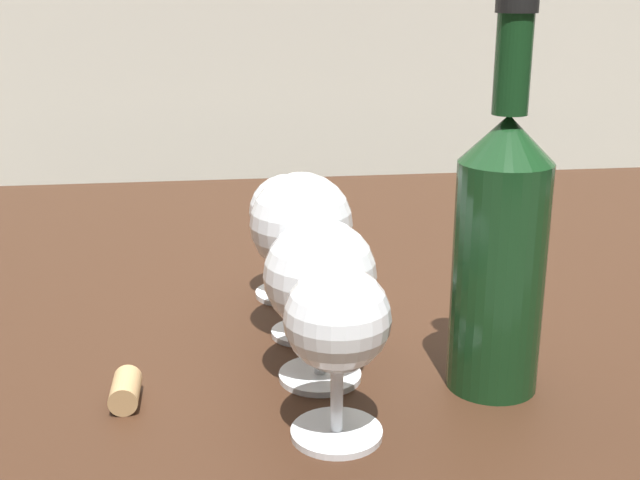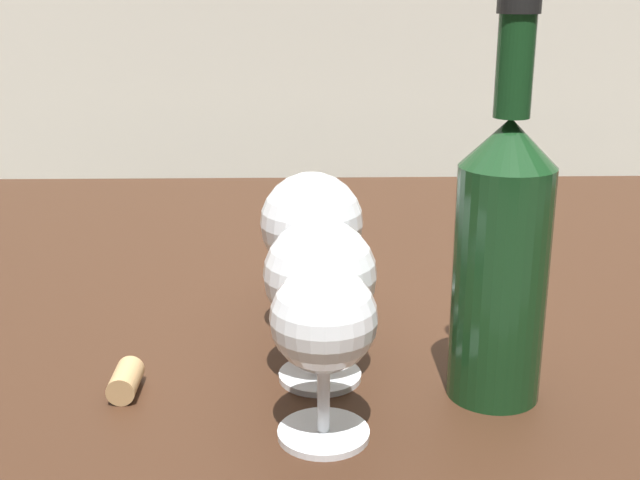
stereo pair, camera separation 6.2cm
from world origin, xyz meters
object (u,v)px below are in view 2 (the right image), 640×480
at_px(wine_glass_chardonnay, 320,277).
at_px(wine_bottle, 502,253).
at_px(wine_glass_port, 324,325).
at_px(wine_glass_amber, 306,215).
at_px(wine_glass_cabernet, 312,227).
at_px(cork, 126,380).

bearing_deg(wine_glass_chardonnay, wine_bottle, -11.79).
bearing_deg(wine_glass_chardonnay, wine_glass_port, -89.69).
relative_size(wine_glass_chardonnay, wine_bottle, 0.45).
height_order(wine_glass_port, wine_bottle, wine_bottle).
relative_size(wine_glass_chardonnay, wine_glass_amber, 1.06).
height_order(wine_glass_chardonnay, wine_bottle, wine_bottle).
distance_m(wine_glass_cabernet, wine_glass_amber, 0.10).
bearing_deg(wine_bottle, wine_glass_chardonnay, 168.21).
height_order(wine_glass_cabernet, wine_bottle, wine_bottle).
distance_m(wine_glass_port, wine_glass_cabernet, 0.18).
bearing_deg(cork, wine_bottle, -1.27).
height_order(wine_glass_port, cork, wine_glass_port).
xyz_separation_m(wine_glass_port, wine_glass_cabernet, (-0.01, 0.17, 0.02)).
height_order(wine_glass_chardonnay, cork, wine_glass_chardonnay).
bearing_deg(wine_glass_amber, wine_glass_chardonnay, -87.00).
bearing_deg(cork, wine_glass_amber, 55.57).
height_order(wine_glass_port, wine_glass_chardonnay, wine_glass_chardonnay).
bearing_deg(wine_glass_port, wine_glass_chardonnay, 90.31).
bearing_deg(wine_bottle, wine_glass_cabernet, 140.62).
height_order(wine_glass_chardonnay, wine_glass_amber, wine_glass_chardonnay).
xyz_separation_m(wine_glass_cabernet, wine_glass_amber, (-0.00, 0.10, -0.02)).
xyz_separation_m(wine_glass_chardonnay, wine_glass_cabernet, (-0.01, 0.09, 0.01)).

